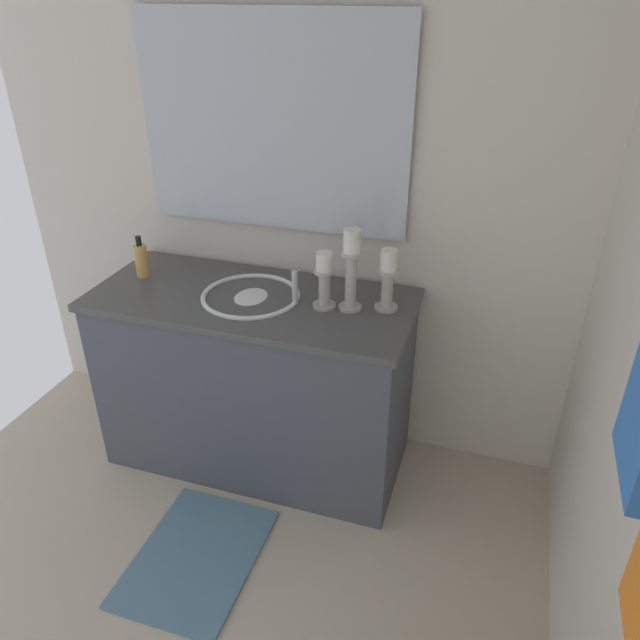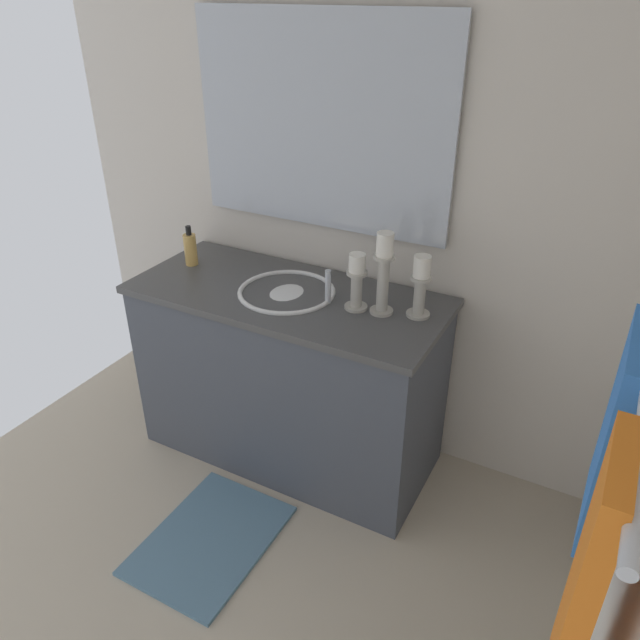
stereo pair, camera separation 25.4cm
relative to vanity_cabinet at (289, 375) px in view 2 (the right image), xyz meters
The scene contains 12 objects.
floor 1.15m from the vanity_cabinet, ahead, with size 2.78×2.58×0.02m, color beige.
wall_left 0.88m from the vanity_cabinet, behind, with size 0.04×2.58×2.45m, color silver.
vanity_cabinet is the anchor object (origin of this frame).
sink_basin 0.37m from the vanity_cabinet, 90.00° to the left, with size 0.40×0.40×0.24m.
mirror 1.06m from the vanity_cabinet, behind, with size 0.02×1.12×0.83m, color silver.
candle_holder_tall 0.76m from the vanity_cabinet, 97.34° to the left, with size 0.09×0.09×0.24m.
candle_holder_short 0.71m from the vanity_cabinet, 93.84° to the left, with size 0.09×0.09×0.32m.
candle_holder_mid 0.61m from the vanity_cabinet, 92.10° to the left, with size 0.09×0.09×0.23m.
soap_bottle 0.71m from the vanity_cabinet, 94.58° to the right, with size 0.06×0.06×0.18m.
towel_near_vanity 1.79m from the vanity_cabinet, 51.43° to the left, with size 0.23×0.03×0.36m, color blue.
towel_center 1.95m from the vanity_cabinet, 43.96° to the left, with size 0.18×0.03×0.44m, color orange.
bath_mat 0.74m from the vanity_cabinet, ahead, with size 0.60×0.44×0.02m, color slate.
Camera 2 is at (0.81, 1.15, 1.92)m, focal length 34.01 mm.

